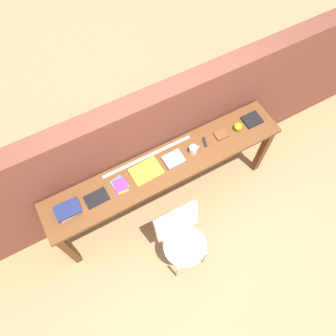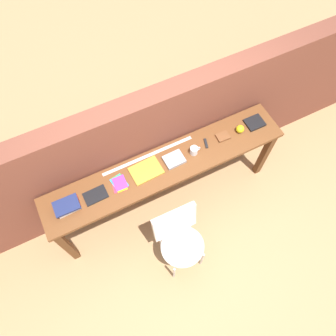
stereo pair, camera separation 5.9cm
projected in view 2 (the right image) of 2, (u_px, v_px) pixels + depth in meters
The scene contains 15 objects.
ground_plane at pixel (177, 220), 3.84m from camera, with size 40.00×40.00×0.00m, color tan.
brick_wall_back at pixel (151, 144), 3.43m from camera, with size 6.00×0.20×1.53m, color brown.
sideboard at pixel (166, 171), 3.31m from camera, with size 2.50×0.44×0.88m.
chair_white_moulded at pixel (180, 238), 3.21m from camera, with size 0.45×0.46×0.89m.
book_stack_leftmost at pixel (68, 206), 2.94m from camera, with size 0.23×0.17×0.08m.
magazine_cycling at pixel (96, 195), 3.03m from camera, with size 0.22×0.14×0.01m, color black.
pamphlet_pile_colourful at pixel (119, 183), 3.09m from camera, with size 0.16×0.19×0.01m.
book_open_centre at pixel (146, 171), 3.15m from camera, with size 0.30×0.21×0.02m, color gold.
book_grey_hardcover at pixel (174, 159), 3.19m from camera, with size 0.19×0.16×0.03m, color #9E9EA3.
mug at pixel (194, 150), 3.21m from camera, with size 0.11×0.08×0.09m.
multitool_folded at pixel (206, 143), 3.29m from camera, with size 0.02×0.11×0.02m, color black.
leather_journal_brown at pixel (223, 137), 3.32m from camera, with size 0.13×0.10×0.02m, color brown.
sports_ball_small at pixel (240, 129), 3.33m from camera, with size 0.08×0.08×0.08m, color yellow.
book_repair_rightmost at pixel (255, 123), 3.40m from camera, with size 0.19×0.16×0.02m, color black.
ruler_metal_back_edge at pixel (148, 156), 3.23m from camera, with size 0.96×0.03×0.00m, color silver.
Camera 2 is at (-0.65, -1.05, 3.69)m, focal length 35.00 mm.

